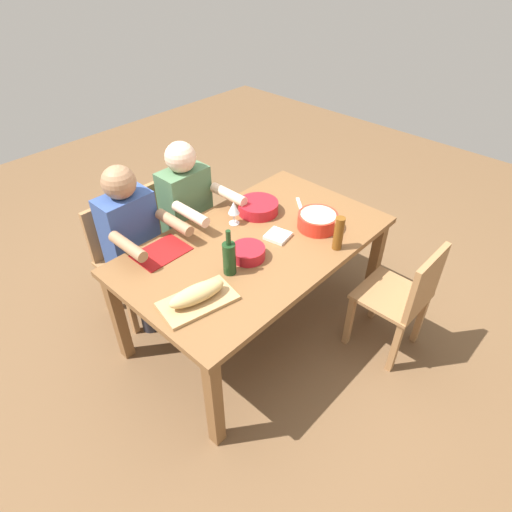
{
  "coord_description": "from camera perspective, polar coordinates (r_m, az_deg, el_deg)",
  "views": [
    {
      "loc": [
        -1.6,
        -1.5,
        2.36
      ],
      "look_at": [
        0.0,
        0.0,
        0.63
      ],
      "focal_mm": 30.42,
      "sensor_mm": 36.0,
      "label": 1
    }
  ],
  "objects": [
    {
      "name": "ground_plane",
      "position": [
        3.22,
        0.0,
        -8.83
      ],
      "size": [
        8.0,
        8.0,
        0.0
      ],
      "primitive_type": "plane",
      "color": "brown"
    },
    {
      "name": "cutting_board",
      "position": [
        2.32,
        -7.66,
        -5.91
      ],
      "size": [
        0.44,
        0.3,
        0.02
      ],
      "primitive_type": "cube",
      "rotation": [
        0.0,
        0.0,
        -0.21
      ],
      "color": "tan",
      "rests_on": "dining_table"
    },
    {
      "name": "serving_bowl_fruit",
      "position": [
        2.58,
        -1.05,
        0.54
      ],
      "size": [
        0.21,
        0.21,
        0.07
      ],
      "color": "#B21923",
      "rests_on": "dining_table"
    },
    {
      "name": "carving_knife",
      "position": [
        3.08,
        5.83,
        6.51
      ],
      "size": [
        0.17,
        0.19,
        0.01
      ],
      "primitive_type": "cube",
      "rotation": [
        0.0,
        0.0,
        0.84
      ],
      "color": "silver",
      "rests_on": "dining_table"
    },
    {
      "name": "napkin_stack",
      "position": [
        2.76,
        2.88,
        2.67
      ],
      "size": [
        0.16,
        0.16,
        0.02
      ],
      "primitive_type": "cube",
      "rotation": [
        0.0,
        0.0,
        0.19
      ],
      "color": "white",
      "rests_on": "dining_table"
    },
    {
      "name": "bread_loaf",
      "position": [
        2.29,
        -7.77,
        -4.92
      ],
      "size": [
        0.34,
        0.17,
        0.09
      ],
      "primitive_type": "ellipsoid",
      "rotation": [
        0.0,
        0.0,
        -0.21
      ],
      "color": "tan",
      "rests_on": "cutting_board"
    },
    {
      "name": "chair_near_right",
      "position": [
        2.87,
        18.93,
        -5.03
      ],
      "size": [
        0.4,
        0.4,
        0.85
      ],
      "color": "#9E7044",
      "rests_on": "ground_plane"
    },
    {
      "name": "chair_far_center",
      "position": [
        3.39,
        -10.32,
        3.98
      ],
      "size": [
        0.4,
        0.4,
        0.85
      ],
      "color": "#9E7044",
      "rests_on": "ground_plane"
    },
    {
      "name": "diner_far_center",
      "position": [
        3.15,
        -8.67,
        5.96
      ],
      "size": [
        0.41,
        0.53,
        1.2
      ],
      "color": "#2D2D38",
      "rests_on": "ground_plane"
    },
    {
      "name": "wine_bottle",
      "position": [
        2.43,
        -3.53,
        -0.19
      ],
      "size": [
        0.08,
        0.08,
        0.29
      ],
      "color": "#193819",
      "rests_on": "dining_table"
    },
    {
      "name": "serving_bowl_pasta",
      "position": [
        2.85,
        8.12,
        4.71
      ],
      "size": [
        0.26,
        0.26,
        0.1
      ],
      "color": "red",
      "rests_on": "dining_table"
    },
    {
      "name": "placemat_far_left",
      "position": [
        2.7,
        -12.34,
        0.48
      ],
      "size": [
        0.32,
        0.23,
        0.01
      ],
      "primitive_type": "cube",
      "color": "maroon",
      "rests_on": "dining_table"
    },
    {
      "name": "wine_glass",
      "position": [
        2.84,
        -2.95,
        6.25
      ],
      "size": [
        0.08,
        0.08,
        0.17
      ],
      "color": "silver",
      "rests_on": "dining_table"
    },
    {
      "name": "serving_bowl_salad",
      "position": [
        2.99,
        0.28,
        6.54
      ],
      "size": [
        0.28,
        0.28,
        0.08
      ],
      "color": "#B21923",
      "rests_on": "dining_table"
    },
    {
      "name": "beer_bottle",
      "position": [
        2.66,
        10.81,
        2.94
      ],
      "size": [
        0.06,
        0.06,
        0.22
      ],
      "primitive_type": "cylinder",
      "color": "brown",
      "rests_on": "dining_table"
    },
    {
      "name": "chair_far_left",
      "position": [
        3.19,
        -16.91,
        0.39
      ],
      "size": [
        0.4,
        0.4,
        0.85
      ],
      "color": "#9E7044",
      "rests_on": "ground_plane"
    },
    {
      "name": "diner_far_left",
      "position": [
        2.93,
        -15.72,
        2.2
      ],
      "size": [
        0.41,
        0.53,
        1.2
      ],
      "color": "#2D2D38",
      "rests_on": "ground_plane"
    },
    {
      "name": "dining_table",
      "position": [
        2.77,
        0.0,
        0.49
      ],
      "size": [
        1.72,
        1.01,
        0.74
      ],
      "color": "brown",
      "rests_on": "ground_plane"
    }
  ]
}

